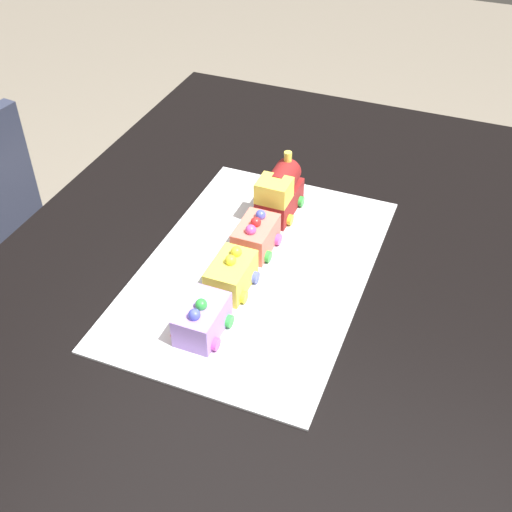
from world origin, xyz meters
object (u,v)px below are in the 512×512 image
(dining_table, at_px, (268,298))
(cake_car_gondola_coral, at_px, (256,236))
(cake_locomotive, at_px, (279,193))
(cake_car_hopper_lemon, at_px, (231,274))
(cake_car_flatbed_lavender, at_px, (202,319))

(dining_table, xyz_separation_m, cake_car_gondola_coral, (-0.01, -0.03, 0.14))
(cake_locomotive, bearing_deg, cake_car_gondola_coral, -0.00)
(cake_locomotive, height_order, cake_car_hopper_lemon, cake_locomotive)
(cake_car_gondola_coral, relative_size, cake_car_hopper_lemon, 1.00)
(dining_table, bearing_deg, cake_car_gondola_coral, -110.14)
(dining_table, xyz_separation_m, cake_car_flatbed_lavender, (0.23, -0.03, 0.14))
(dining_table, relative_size, cake_car_flatbed_lavender, 14.00)
(cake_locomotive, relative_size, cake_car_gondola_coral, 1.40)
(dining_table, bearing_deg, cake_car_flatbed_lavender, -7.74)
(cake_car_gondola_coral, height_order, cake_car_hopper_lemon, same)
(cake_car_gondola_coral, bearing_deg, cake_car_hopper_lemon, 0.00)
(cake_locomotive, height_order, cake_car_flatbed_lavender, cake_locomotive)
(cake_car_gondola_coral, relative_size, cake_car_flatbed_lavender, 1.00)
(cake_car_hopper_lemon, relative_size, cake_car_flatbed_lavender, 1.00)
(dining_table, xyz_separation_m, cake_locomotive, (-0.14, -0.03, 0.16))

